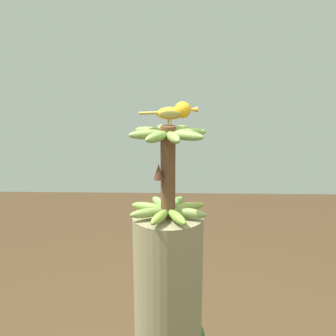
# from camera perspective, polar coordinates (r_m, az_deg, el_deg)

# --- Properties ---
(banana_bunch) EXTENTS (0.30, 0.30, 0.35)m
(banana_bunch) POSITION_cam_1_polar(r_m,az_deg,el_deg) (1.70, -0.02, -0.57)
(banana_bunch) COLOR brown
(banana_bunch) RESTS_ON banana_tree
(perched_bird) EXTENTS (0.07, 0.22, 0.08)m
(perched_bird) POSITION_cam_1_polar(r_m,az_deg,el_deg) (1.68, 0.97, 7.09)
(perched_bird) COLOR #C68933
(perched_bird) RESTS_ON banana_bunch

